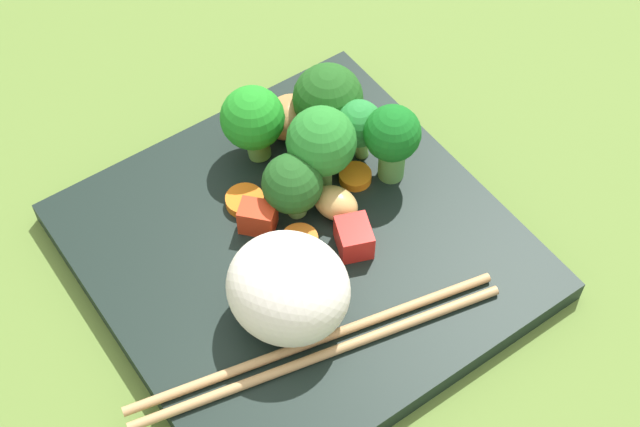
# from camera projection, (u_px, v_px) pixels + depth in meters

# --- Properties ---
(ground_plane) EXTENTS (1.10, 1.10, 0.02)m
(ground_plane) POSITION_uv_depth(u_px,v_px,m) (300.00, 266.00, 0.63)
(ground_plane) COLOR olive
(square_plate) EXTENTS (0.28, 0.28, 0.02)m
(square_plate) POSITION_uv_depth(u_px,v_px,m) (300.00, 251.00, 0.62)
(square_plate) COLOR black
(square_plate) RESTS_ON ground_plane
(rice_mound) EXTENTS (0.10, 0.10, 0.06)m
(rice_mound) POSITION_uv_depth(u_px,v_px,m) (288.00, 288.00, 0.55)
(rice_mound) COLOR white
(rice_mound) RESTS_ON square_plate
(broccoli_floret_0) EXTENTS (0.04, 0.04, 0.06)m
(broccoli_floret_0) POSITION_uv_depth(u_px,v_px,m) (253.00, 119.00, 0.63)
(broccoli_floret_0) COLOR #588F38
(broccoli_floret_0) RESTS_ON square_plate
(broccoli_floret_1) EXTENTS (0.05, 0.05, 0.07)m
(broccoli_floret_1) POSITION_uv_depth(u_px,v_px,m) (321.00, 143.00, 0.61)
(broccoli_floret_1) COLOR #6AA146
(broccoli_floret_1) RESTS_ON square_plate
(broccoli_floret_2) EXTENTS (0.04, 0.04, 0.05)m
(broccoli_floret_2) POSITION_uv_depth(u_px,v_px,m) (292.00, 184.00, 0.60)
(broccoli_floret_2) COLOR #75BE5B
(broccoli_floret_2) RESTS_ON square_plate
(broccoli_floret_3) EXTENTS (0.03, 0.03, 0.05)m
(broccoli_floret_3) POSITION_uv_depth(u_px,v_px,m) (359.00, 125.00, 0.63)
(broccoli_floret_3) COLOR #75AE4F
(broccoli_floret_3) RESTS_ON square_plate
(broccoli_floret_4) EXTENTS (0.05, 0.05, 0.06)m
(broccoli_floret_4) POSITION_uv_depth(u_px,v_px,m) (328.00, 99.00, 0.64)
(broccoli_floret_4) COLOR #5F923E
(broccoli_floret_4) RESTS_ON square_plate
(broccoli_floret_5) EXTENTS (0.04, 0.04, 0.06)m
(broccoli_floret_5) POSITION_uv_depth(u_px,v_px,m) (392.00, 137.00, 0.61)
(broccoli_floret_5) COLOR #579C4A
(broccoli_floret_5) RESTS_ON square_plate
(carrot_slice_0) EXTENTS (0.03, 0.03, 0.01)m
(carrot_slice_0) POSITION_uv_depth(u_px,v_px,m) (281.00, 182.00, 0.64)
(carrot_slice_0) COLOR orange
(carrot_slice_0) RESTS_ON square_plate
(carrot_slice_1) EXTENTS (0.03, 0.03, 0.01)m
(carrot_slice_1) POSITION_uv_depth(u_px,v_px,m) (302.00, 240.00, 0.61)
(carrot_slice_1) COLOR orange
(carrot_slice_1) RESTS_ON square_plate
(carrot_slice_2) EXTENTS (0.04, 0.04, 0.01)m
(carrot_slice_2) POSITION_uv_depth(u_px,v_px,m) (245.00, 201.00, 0.63)
(carrot_slice_2) COLOR orange
(carrot_slice_2) RESTS_ON square_plate
(carrot_slice_3) EXTENTS (0.03, 0.03, 0.01)m
(carrot_slice_3) POSITION_uv_depth(u_px,v_px,m) (355.00, 176.00, 0.64)
(carrot_slice_3) COLOR orange
(carrot_slice_3) RESTS_ON square_plate
(pepper_chunk_0) EXTENTS (0.03, 0.03, 0.02)m
(pepper_chunk_0) POSITION_uv_depth(u_px,v_px,m) (258.00, 218.00, 0.61)
(pepper_chunk_0) COLOR red
(pepper_chunk_0) RESTS_ON square_plate
(pepper_chunk_1) EXTENTS (0.03, 0.03, 0.02)m
(pepper_chunk_1) POSITION_uv_depth(u_px,v_px,m) (354.00, 237.00, 0.60)
(pepper_chunk_1) COLOR red
(pepper_chunk_1) RESTS_ON square_plate
(chicken_piece_0) EXTENTS (0.03, 0.03, 0.02)m
(chicken_piece_0) POSITION_uv_depth(u_px,v_px,m) (329.00, 153.00, 0.64)
(chicken_piece_0) COLOR tan
(chicken_piece_0) RESTS_ON square_plate
(chicken_piece_1) EXTENTS (0.03, 0.04, 0.02)m
(chicken_piece_1) POSITION_uv_depth(u_px,v_px,m) (336.00, 203.00, 0.62)
(chicken_piece_1) COLOR tan
(chicken_piece_1) RESTS_ON square_plate
(chicken_piece_2) EXTENTS (0.05, 0.04, 0.03)m
(chicken_piece_2) POSITION_uv_depth(u_px,v_px,m) (289.00, 117.00, 0.66)
(chicken_piece_2) COLOR #BF814B
(chicken_piece_2) RESTS_ON square_plate
(chopstick_pair) EXTENTS (0.24, 0.06, 0.01)m
(chopstick_pair) POSITION_uv_depth(u_px,v_px,m) (318.00, 348.00, 0.56)
(chopstick_pair) COLOR tan
(chopstick_pair) RESTS_ON square_plate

